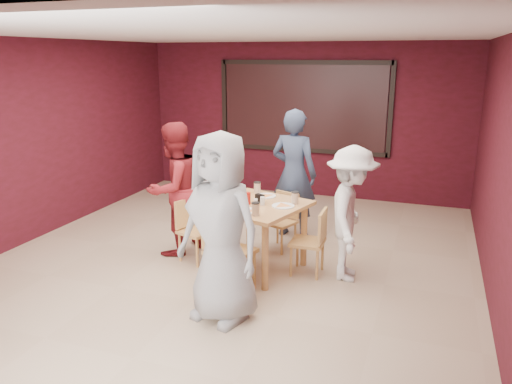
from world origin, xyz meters
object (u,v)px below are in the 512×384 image
(chair_right, at_px, (313,238))
(chair_front, at_px, (226,248))
(dining_table, at_px, (256,212))
(diner_left, at_px, (174,189))
(diner_back, at_px, (294,174))
(chair_back, at_px, (283,217))
(diner_right, at_px, (351,214))
(diner_front, at_px, (221,228))
(chair_left, at_px, (193,226))

(chair_right, bearing_deg, chair_front, -133.88)
(dining_table, height_order, diner_left, diner_left)
(diner_back, height_order, diner_left, diner_back)
(chair_back, height_order, chair_right, chair_right)
(chair_back, distance_m, diner_right, 1.25)
(chair_right, xyz_separation_m, diner_front, (-0.62, -1.31, 0.49))
(chair_right, bearing_deg, diner_back, 115.84)
(dining_table, height_order, diner_back, diner_back)
(diner_left, distance_m, diner_right, 2.31)
(chair_left, bearing_deg, chair_back, 38.77)
(diner_front, height_order, diner_left, diner_front)
(chair_front, xyz_separation_m, chair_back, (0.19, 1.51, -0.10))
(chair_back, relative_size, diner_left, 0.44)
(dining_table, xyz_separation_m, chair_left, (-0.86, -0.01, -0.28))
(chair_right, height_order, diner_front, diner_front)
(dining_table, xyz_separation_m, diner_front, (0.08, -1.24, 0.22))
(diner_front, bearing_deg, chair_left, 142.64)
(diner_front, xyz_separation_m, diner_back, (0.03, 2.53, -0.02))
(chair_left, height_order, diner_right, diner_right)
(diner_back, bearing_deg, chair_front, 93.20)
(chair_right, xyz_separation_m, diner_right, (0.42, 0.05, 0.34))
(chair_left, bearing_deg, chair_front, -43.38)
(chair_front, distance_m, diner_front, 0.67)
(chair_front, height_order, diner_front, diner_front)
(chair_left, xyz_separation_m, diner_left, (-0.33, 0.16, 0.42))
(dining_table, bearing_deg, chair_right, 6.03)
(dining_table, xyz_separation_m, chair_front, (-0.09, -0.74, -0.20))
(diner_left, bearing_deg, diner_front, 60.86)
(chair_front, xyz_separation_m, chair_right, (0.78, 0.81, -0.08))
(chair_right, height_order, diner_back, diner_back)
(dining_table, bearing_deg, chair_left, -179.49)
(dining_table, relative_size, diner_right, 0.83)
(diner_left, height_order, diner_right, diner_left)
(chair_left, xyz_separation_m, diner_right, (1.98, 0.13, 0.34))
(diner_front, xyz_separation_m, diner_right, (1.04, 1.36, -0.15))
(diner_left, bearing_deg, chair_back, 133.81)
(diner_back, bearing_deg, chair_back, 98.52)
(chair_back, height_order, diner_left, diner_left)
(chair_back, bearing_deg, diner_front, -90.74)
(diner_right, bearing_deg, chair_back, 51.41)
(chair_front, distance_m, diner_right, 1.50)
(diner_front, bearing_deg, diner_left, 147.78)
(diner_left, bearing_deg, chair_right, 106.01)
(diner_left, bearing_deg, chair_left, 83.06)
(chair_back, bearing_deg, dining_table, -97.69)
(dining_table, xyz_separation_m, diner_back, (0.11, 1.29, 0.20))
(chair_left, bearing_deg, diner_back, 53.24)
(dining_table, height_order, chair_right, dining_table)
(diner_front, bearing_deg, diner_back, 104.61)
(chair_right, bearing_deg, chair_left, -177.02)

